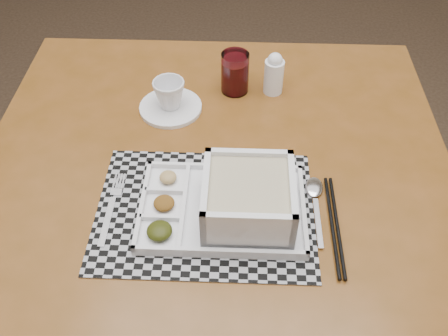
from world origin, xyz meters
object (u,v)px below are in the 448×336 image
Objects in this scene: dining_table at (215,197)px; cup at (169,94)px; serving_tray at (239,202)px; creamer_bottle at (274,74)px; juice_glass at (235,74)px.

cup is (-0.14, 0.19, 0.12)m from dining_table.
creamer_bottle is at bearing 86.11° from serving_tray.
serving_tray is 4.57× the size of cup.
dining_table is 10.36× the size of creamer_bottle.
cup is (-0.21, 0.30, 0.00)m from serving_tray.
juice_glass is at bearing -173.58° from creamer_bottle.
serving_tray is (0.07, -0.11, 0.12)m from dining_table.
serving_tray is 3.30× the size of juice_glass.
dining_table is at bearing 121.89° from serving_tray.
creamer_bottle reaches higher than juice_glass.
serving_tray is at bearing -93.89° from creamer_bottle.
cup is at bearing 126.31° from dining_table.
cup is at bearing -155.01° from creamer_bottle.
juice_glass reaches higher than cup.
cup is 0.72× the size of juice_glass.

